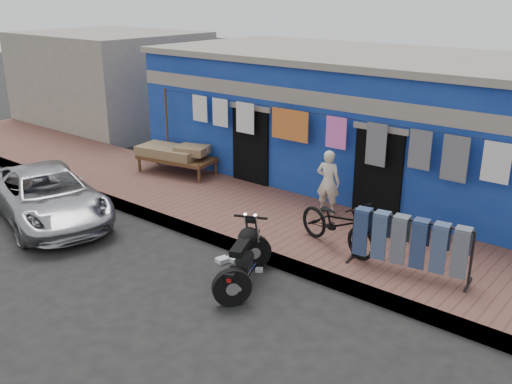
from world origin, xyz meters
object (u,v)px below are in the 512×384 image
Objects in this scene: jeans_rack at (410,244)px; bicycle at (338,218)px; seated_person at (328,182)px; charpoy at (177,159)px; car at (47,194)px; motorcycle at (243,256)px.

bicycle is at bearing 178.25° from jeans_rack.
seated_person reaches higher than charpoy.
car reaches higher than charpoy.
jeans_rack is at bearing 15.79° from motorcycle.
motorcycle reaches higher than charpoy.
car is at bearing -162.90° from jeans_rack.
charpoy is (-4.64, -0.06, -0.34)m from seated_person.
charpoy is (-5.74, 1.33, -0.23)m from bicycle.
seated_person is 3.30m from motorcycle.
seated_person reaches higher than motorcycle.
charpoy is at bearing 169.21° from jeans_rack.
motorcycle is at bearing -69.79° from car.
bicycle is 0.80× the size of charpoy.
motorcycle is at bearing -32.38° from charpoy.
seated_person is (4.89, 3.72, 0.36)m from car.
seated_person is 0.65× the size of jeans_rack.
motorcycle is (-0.70, -1.87, -0.29)m from bicycle.
car is 1.94× the size of jeans_rack.
bicycle reaches higher than motorcycle.
charpoy is at bearing 11.43° from car.
car is 6.15m from seated_person.
jeans_rack is at bearing -10.79° from charpoy.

